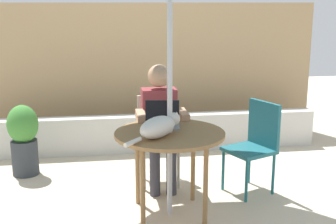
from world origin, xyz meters
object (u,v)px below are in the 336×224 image
chair_occupied (158,132)px  laptop (162,119)px  person_seated (160,120)px  potted_plant_near_fence (24,138)px  chair_empty (256,140)px  patio_table (170,140)px  cat (160,127)px

chair_occupied → laptop: (-0.03, -0.59, 0.29)m
laptop → person_seated: bearing=85.5°
potted_plant_near_fence → person_seated: bearing=-20.7°
chair_occupied → chair_empty: bearing=-24.1°
patio_table → chair_occupied: size_ratio=1.06×
patio_table → cat: 0.22m
cat → potted_plant_near_fence: bearing=135.2°
potted_plant_near_fence → chair_occupied: bearing=-14.8°
person_seated → cat: (-0.10, -0.76, 0.14)m
cat → potted_plant_near_fence: size_ratio=0.66×
chair_empty → person_seated: 0.95m
chair_occupied → cat: size_ratio=1.76×
person_seated → potted_plant_near_fence: 1.52m
chair_occupied → laptop: size_ratio=2.66×
laptop → potted_plant_near_fence: 1.71m
chair_occupied → person_seated: (-0.00, -0.16, 0.17)m
laptop → cat: bearing=-101.4°
patio_table → potted_plant_near_fence: bearing=140.0°
chair_occupied → potted_plant_near_fence: bearing=165.2°
patio_table → person_seated: (-0.00, 0.64, 0.01)m
chair_empty → laptop: (-0.94, -0.18, 0.29)m
person_seated → laptop: bearing=-94.5°
person_seated → potted_plant_near_fence: (-1.39, 0.53, -0.28)m
person_seated → patio_table: bearing=-90.0°
patio_table → cat: bearing=-131.0°
chair_empty → laptop: 1.00m
chair_empty → person_seated: (-0.90, 0.25, 0.17)m
chair_occupied → potted_plant_near_fence: size_ratio=1.16×
person_seated → potted_plant_near_fence: person_seated is taller
patio_table → laptop: laptop is taller
person_seated → laptop: 0.45m
laptop → cat: laptop is taller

